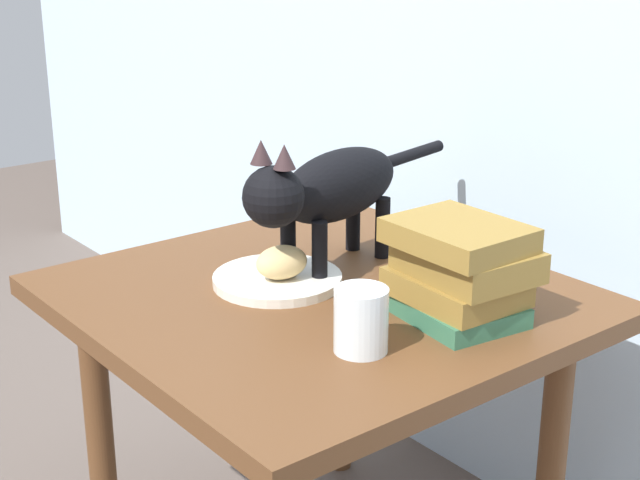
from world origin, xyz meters
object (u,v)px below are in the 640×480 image
cat (327,189)px  side_table (320,334)px  tv_remote (466,265)px  plate (277,279)px  book_stack (460,270)px  candle_jar (361,323)px  bread_roll (282,262)px

cat → side_table: bearing=-45.9°
cat → tv_remote: size_ratio=3.15×
plate → cat: (0.00, 0.09, 0.13)m
tv_remote → plate: bearing=-112.7°
tv_remote → book_stack: bearing=-44.6°
candle_jar → tv_remote: (-0.11, 0.31, -0.03)m
bread_roll → cat: size_ratio=0.17×
candle_jar → plate: bearing=168.1°
plate → bread_roll: bread_roll is taller
book_stack → tv_remote: bearing=129.8°
side_table → bread_roll: bearing=-145.3°
cat → tv_remote: (0.14, 0.17, -0.12)m
bread_roll → cat: 0.13m
cat → candle_jar: 0.31m
bread_roll → cat: (-0.01, 0.10, 0.09)m
cat → candle_jar: (0.25, -0.15, -0.09)m
plate → candle_jar: (0.25, -0.05, 0.03)m
cat → candle_jar: bearing=-30.5°
book_stack → bread_roll: bearing=-153.7°
side_table → tv_remote: size_ratio=4.64×
bread_roll → candle_jar: candle_jar is taller
book_stack → tv_remote: book_stack is taller
bread_roll → book_stack: (0.25, 0.12, 0.03)m
cat → tv_remote: cat is taller
plate → book_stack: 0.29m
cat → book_stack: 0.27m
plate → book_stack: (0.26, 0.12, 0.06)m
side_table → candle_jar: 0.24m
side_table → candle_jar: candle_jar is taller
side_table → cat: size_ratio=1.47×
side_table → plate: (-0.06, -0.03, 0.08)m
side_table → cat: bearing=134.1°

